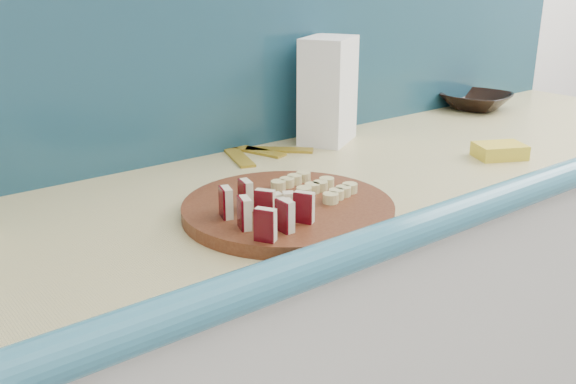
% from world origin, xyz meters
% --- Properties ---
extents(kitchen_counter, '(2.20, 0.63, 0.91)m').
position_xyz_m(kitchen_counter, '(0.10, 1.50, 0.46)').
color(kitchen_counter, silver).
rests_on(kitchen_counter, ground).
extents(backsplash, '(2.20, 0.02, 0.50)m').
position_xyz_m(backsplash, '(0.10, 1.79, 1.16)').
color(backsplash, teal).
rests_on(backsplash, kitchen_counter).
extents(cutting_board, '(0.43, 0.43, 0.02)m').
position_xyz_m(cutting_board, '(-0.17, 1.38, 0.92)').
color(cutting_board, '#441C0E').
rests_on(cutting_board, kitchen_counter).
extents(apple_wedges, '(0.11, 0.16, 0.05)m').
position_xyz_m(apple_wedges, '(-0.26, 1.33, 0.96)').
color(apple_wedges, beige).
rests_on(apple_wedges, cutting_board).
extents(apple_chunks, '(0.06, 0.06, 0.02)m').
position_xyz_m(apple_chunks, '(-0.19, 1.37, 0.94)').
color(apple_chunks, beige).
rests_on(apple_chunks, cutting_board).
extents(banana_slices, '(0.11, 0.15, 0.02)m').
position_xyz_m(banana_slices, '(-0.09, 1.39, 0.94)').
color(banana_slices, '#CEC37E').
rests_on(banana_slices, cutting_board).
extents(brown_bowl, '(0.24, 0.24, 0.05)m').
position_xyz_m(brown_bowl, '(0.79, 1.71, 0.93)').
color(brown_bowl, black).
rests_on(brown_bowl, kitchen_counter).
extents(flour_bag, '(0.18, 0.16, 0.25)m').
position_xyz_m(flour_bag, '(0.21, 1.70, 1.03)').
color(flour_bag, white).
rests_on(flour_bag, kitchen_counter).
extents(sponge, '(0.13, 0.11, 0.03)m').
position_xyz_m(sponge, '(0.41, 1.36, 0.93)').
color(sponge, yellow).
rests_on(sponge, kitchen_counter).
extents(banana_peel, '(0.21, 0.18, 0.01)m').
position_xyz_m(banana_peel, '(0.01, 1.72, 0.91)').
color(banana_peel, '#B59222').
rests_on(banana_peel, kitchen_counter).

